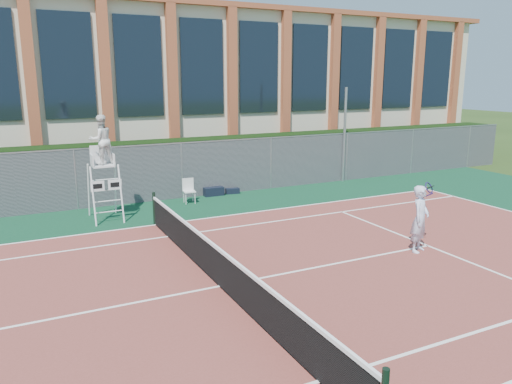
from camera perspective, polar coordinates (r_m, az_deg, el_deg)
name	(u,v)px	position (r m, az deg, el deg)	size (l,w,h in m)	color
ground	(220,287)	(11.70, -4.14, -10.82)	(120.00, 120.00, 0.00)	#233814
apron	(205,272)	(12.56, -5.89, -9.13)	(36.00, 20.00, 0.01)	#0C3923
tennis_court	(220,287)	(11.70, -4.14, -10.74)	(23.77, 10.97, 0.02)	brown
tennis_net	(220,265)	(11.50, -4.18, -8.38)	(0.10, 11.30, 1.10)	black
fence	(131,175)	(19.50, -14.06, 1.86)	(40.00, 0.06, 2.20)	#595E60
hedge	(125,170)	(20.66, -14.79, 2.42)	(40.00, 1.40, 2.20)	black
building	(89,89)	(28.18, -18.54, 11.11)	(45.00, 10.60, 8.22)	beige
steel_pole	(344,135)	(23.31, 10.07, 6.42)	(0.12, 0.12, 4.31)	#9EA0A5
umpire_chair	(101,143)	(17.33, -17.29, 5.38)	(1.00, 1.53, 3.57)	white
plastic_chair	(189,189)	(19.31, -7.71, 0.40)	(0.48, 0.48, 0.94)	silver
sports_bag_near	(214,191)	(20.42, -4.85, 0.06)	(0.82, 0.33, 0.35)	black
sports_bag_far	(232,191)	(20.74, -2.71, 0.13)	(0.57, 0.25, 0.23)	black
tennis_player	(420,219)	(14.32, 18.25, -2.92)	(1.08, 0.81, 1.85)	silver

